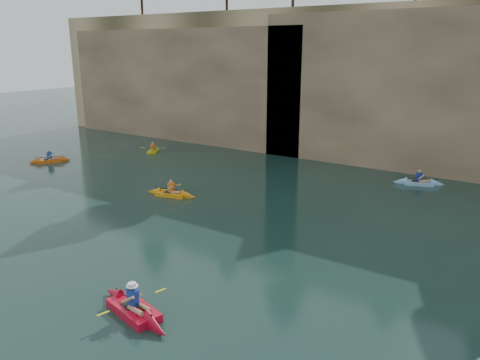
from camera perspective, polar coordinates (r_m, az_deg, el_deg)
The scene contains 11 objects.
ground at distance 17.10m, azimuth -4.77°, elevation -14.25°, with size 160.00×160.00×0.00m, color black.
cliff at distance 42.60m, azimuth 21.44°, elevation 11.39°, with size 70.00×16.00×12.00m, color tan.
cliff_slab_west at distance 45.08m, azimuth -7.13°, elevation 11.61°, with size 26.00×2.40×10.56m, color tan.
cliff_slab_center at distance 34.98m, azimuth 21.86°, elevation 10.09°, with size 24.00×2.40×11.40m, color tan.
sea_cave_west at distance 43.67m, azimuth -5.53°, elevation 7.19°, with size 4.50×1.00×4.00m, color black.
sea_cave_center at distance 36.66m, azimuth 11.79°, elevation 4.62°, with size 3.50×1.00×3.20m, color black.
main_kayaker at distance 16.50m, azimuth -12.83°, elevation -15.10°, with size 3.89×2.50×1.41m.
kayaker_orange at distance 28.18m, azimuth -8.37°, elevation -1.65°, with size 3.35×2.40×1.24m.
kayaker_yellow at distance 40.25m, azimuth -10.53°, elevation 3.55°, with size 1.92×2.62×1.08m.
kayaker_ltblue_mid at distance 32.29m, azimuth 20.93°, elevation -0.28°, with size 3.26×2.27×1.22m.
kayaker_extra_west at distance 38.94m, azimuth -22.16°, elevation 2.23°, with size 2.41×2.91×1.21m.
Camera 1 is at (9.31, -11.49, 8.58)m, focal length 35.00 mm.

